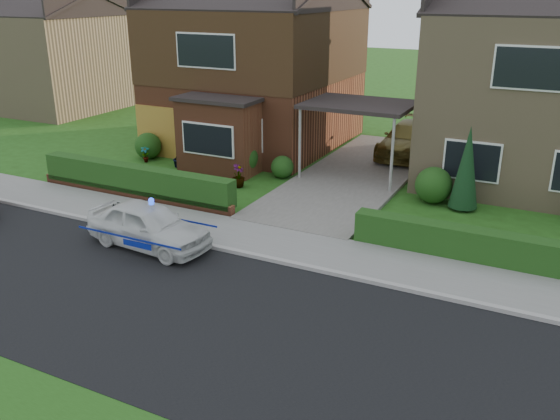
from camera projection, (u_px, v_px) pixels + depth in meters
The scene contains 23 objects.
ground at pixel (185, 311), 12.93m from camera, with size 120.00×120.00×0.00m, color #214B14.
road at pixel (185, 311), 12.93m from camera, with size 60.00×6.00×0.02m, color black.
kerb at pixel (253, 256), 15.46m from camera, with size 60.00×0.16×0.12m, color #9E9993.
sidewalk at pixel (271, 241), 16.35m from camera, with size 60.00×2.00×0.10m, color slate.
driveway at pixel (356, 175), 22.11m from camera, with size 3.80×12.00×0.12m, color #666059.
house_left at pixel (257, 57), 25.65m from camera, with size 7.50×9.53×7.25m.
house_right at pixel (545, 77), 20.92m from camera, with size 7.50×8.06×7.25m.
carport_link at pixel (359, 106), 21.16m from camera, with size 3.80×3.00×2.77m.
garage_door at pixel (159, 132), 24.36m from camera, with size 2.20×0.10×2.10m, color brown.
dwarf_wall at pixel (134, 194), 19.74m from camera, with size 7.70×0.25×0.36m, color brown.
hedge_left at pixel (137, 197), 19.93m from camera, with size 7.50×0.55×0.90m, color #153C13.
hedge_right at pixel (497, 267), 14.98m from camera, with size 7.50×0.55×0.80m, color #153C13.
shrub_left_far at pixel (148, 146), 24.26m from camera, with size 1.08×1.08×1.08m, color #153C13.
shrub_left_mid at pixel (240, 157), 22.16m from camera, with size 1.32×1.32×1.32m, color #153C13.
shrub_left_near at pixel (282, 167), 21.82m from camera, with size 0.84×0.84×0.84m, color #153C13.
shrub_right_near at pixel (434, 185), 19.24m from camera, with size 1.20×1.20×1.20m, color #153C13.
conifer_a at pixel (466, 170), 18.41m from camera, with size 0.90×0.90×2.60m, color black.
neighbour_left at pixel (57, 63), 33.80m from camera, with size 6.50×7.00×5.20m, color tan.
police_car at pixel (148, 226), 15.92m from camera, with size 3.32×3.72×1.40m.
driveway_car at pixel (409, 139), 24.37m from camera, with size 1.83×4.51×1.31m, color brown.
potted_plant_a at pixel (145, 154), 23.78m from camera, with size 0.35×0.24×0.67m, color gray.
potted_plant_b at pixel (178, 158), 23.12m from camera, with size 0.33×0.41×0.74m, color gray.
potted_plant_c at pixel (238, 176), 20.80m from camera, with size 0.45×0.45×0.81m, color gray.
Camera 1 is at (6.94, -9.19, 6.63)m, focal length 38.00 mm.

